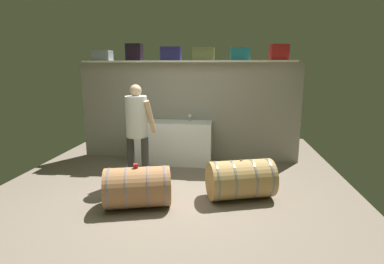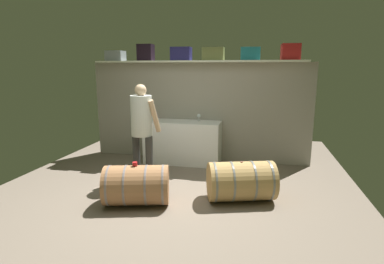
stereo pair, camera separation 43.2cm
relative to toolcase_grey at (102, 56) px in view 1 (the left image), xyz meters
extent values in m
cube|color=#736657|center=(1.72, -1.57, -2.14)|extent=(5.71, 7.79, 0.02)
cube|color=gray|center=(1.72, 0.15, -1.13)|extent=(4.51, 0.10, 2.00)
cube|color=white|center=(1.72, 0.00, -0.12)|extent=(4.15, 0.40, 0.03)
cube|color=gray|center=(0.00, 0.00, 0.00)|extent=(0.36, 0.29, 0.20)
cube|color=black|center=(0.66, 0.00, 0.06)|extent=(0.31, 0.26, 0.32)
cube|color=navy|center=(1.40, 0.00, 0.03)|extent=(0.40, 0.31, 0.26)
cube|color=olive|center=(2.04, 0.00, 0.02)|extent=(0.41, 0.28, 0.24)
cube|color=teal|center=(2.74, 0.00, 0.02)|extent=(0.37, 0.23, 0.24)
cube|color=red|center=(3.46, 0.00, 0.04)|extent=(0.34, 0.32, 0.29)
cube|color=white|center=(1.47, -0.19, -1.71)|extent=(1.51, 0.57, 0.85)
cylinder|color=#ACC5C2|center=(0.87, -0.36, -1.19)|extent=(0.07, 0.07, 0.19)
sphere|color=#ACC5C2|center=(0.87, -0.36, -1.08)|extent=(0.07, 0.07, 0.07)
cylinder|color=#ACC5C2|center=(0.87, -0.36, -1.04)|extent=(0.03, 0.03, 0.08)
cylinder|color=white|center=(1.78, -0.08, -1.28)|extent=(0.07, 0.07, 0.00)
cylinder|color=white|center=(1.78, -0.08, -1.24)|extent=(0.01, 0.01, 0.08)
sphere|color=white|center=(1.78, -0.08, -1.18)|extent=(0.07, 0.07, 0.07)
sphere|color=maroon|center=(1.78, -0.08, -1.19)|extent=(0.05, 0.05, 0.05)
cone|color=red|center=(0.82, 0.00, -1.23)|extent=(0.11, 0.11, 0.10)
cylinder|color=#9F6D45|center=(1.33, -2.23, -1.85)|extent=(1.00, 0.77, 0.55)
cylinder|color=slate|center=(0.97, -2.33, -1.85)|extent=(0.17, 0.55, 0.57)
cylinder|color=slate|center=(1.19, -2.27, -1.85)|extent=(0.17, 0.55, 0.57)
cylinder|color=slate|center=(1.46, -2.19, -1.85)|extent=(0.17, 0.55, 0.57)
cylinder|color=slate|center=(1.69, -2.13, -1.85)|extent=(0.17, 0.55, 0.57)
cylinder|color=#884154|center=(1.33, -2.23, -1.56)|extent=(0.04, 0.04, 0.01)
cylinder|color=#AD884D|center=(2.74, -1.77, -1.84)|extent=(1.07, 0.82, 0.57)
cylinder|color=slate|center=(2.37, -1.89, -1.84)|extent=(0.20, 0.56, 0.58)
cylinder|color=slate|center=(2.60, -1.82, -1.84)|extent=(0.20, 0.56, 0.58)
cylinder|color=slate|center=(2.88, -1.72, -1.84)|extent=(0.20, 0.56, 0.58)
cylinder|color=slate|center=(3.12, -1.65, -1.84)|extent=(0.20, 0.56, 0.58)
cylinder|color=brown|center=(2.74, -1.77, -1.55)|extent=(0.04, 0.04, 0.01)
cylinder|color=red|center=(1.31, -2.23, -1.54)|extent=(0.07, 0.07, 0.05)
cylinder|color=#313231|center=(1.22, -1.42, -1.73)|extent=(0.12, 0.12, 0.80)
cylinder|color=#313231|center=(0.95, -1.32, -1.73)|extent=(0.12, 0.12, 0.80)
cylinder|color=silver|center=(1.08, -1.37, -1.01)|extent=(0.35, 0.35, 0.66)
sphere|color=tan|center=(1.08, -1.37, -0.59)|extent=(0.19, 0.19, 0.19)
cylinder|color=tan|center=(1.30, -1.35, -1.01)|extent=(0.17, 0.27, 0.55)
cylinder|color=tan|center=(0.94, -1.21, -1.01)|extent=(0.15, 0.20, 0.56)
camera|label=1|loc=(2.54, -6.06, -0.25)|focal=28.59mm
camera|label=2|loc=(2.96, -5.98, -0.25)|focal=28.59mm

